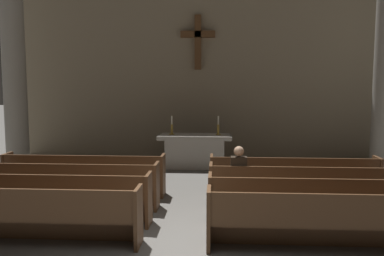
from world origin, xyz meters
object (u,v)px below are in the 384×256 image
pew_left_row_2 (50,198)px  altar (195,150)px  pew_left_row_4 (84,174)px  candlestick_right (218,129)px  lone_worshipper (238,177)px  pew_right_row_3 (302,189)px  pew_left_row_3 (69,185)px  column_left_second (14,64)px  pew_right_row_4 (293,177)px  pew_right_row_2 (314,203)px  candlestick_left (172,129)px  pew_right_row_1 (329,221)px  pew_left_row_1 (25,215)px

pew_left_row_2 → altar: bearing=65.2°
pew_left_row_4 → altar: 3.97m
candlestick_right → lone_worshipper: candlestick_right is taller
pew_left_row_4 → pew_right_row_3: 4.82m
pew_left_row_2 → pew_left_row_3: 0.96m
column_left_second → pew_right_row_4: bearing=-22.0°
pew_left_row_2 → column_left_second: bearing=121.7°
candlestick_right → pew_left_row_4: bearing=-133.9°
pew_left_row_4 → lone_worshipper: bearing=-14.9°
pew_right_row_4 → lone_worshipper: lone_worshipper is taller
altar → lone_worshipper: 4.26m
pew_right_row_2 → altar: 5.63m
pew_right_row_3 → candlestick_right: (-1.66, 4.15, 0.71)m
column_left_second → candlestick_left: (4.82, 0.01, -1.94)m
pew_right_row_4 → altar: size_ratio=1.68×
column_left_second → candlestick_right: (6.22, 0.01, -1.94)m
column_left_second → lone_worshipper: bearing=-31.8°
pew_right_row_4 → candlestick_right: (-1.66, 3.19, 0.71)m
pew_left_row_3 → column_left_second: column_left_second is taller
pew_right_row_3 → column_left_second: (-7.88, 4.14, 2.65)m
pew_left_row_3 → pew_left_row_4: same height
pew_left_row_4 → pew_right_row_1: size_ratio=1.00×
candlestick_left → lone_worshipper: bearing=-66.3°
pew_left_row_3 → pew_left_row_1: bearing=-90.0°
pew_left_row_2 → candlestick_left: size_ratio=6.55×
pew_right_row_3 → pew_left_row_1: bearing=-157.9°
candlestick_left → pew_left_row_4: bearing=-117.5°
pew_right_row_2 → altar: bearing=114.8°
altar → lone_worshipper: (1.10, -4.11, 0.16)m
pew_left_row_2 → candlestick_left: candlestick_left is taller
pew_right_row_1 → pew_right_row_4: same height
pew_right_row_4 → pew_left_row_3: bearing=-168.5°
pew_left_row_3 → lone_worshipper: lone_worshipper is taller
pew_left_row_2 → pew_left_row_4: size_ratio=1.00×
pew_right_row_3 → column_left_second: size_ratio=0.57×
pew_left_row_2 → lone_worshipper: (3.47, 1.00, 0.22)m
pew_left_row_1 → candlestick_left: 6.34m
pew_left_row_2 → column_left_second: (-3.15, 5.10, 2.65)m
pew_left_row_1 → pew_left_row_2: size_ratio=1.00×
pew_left_row_1 → lone_worshipper: size_ratio=2.79×
pew_left_row_2 → pew_left_row_3: bearing=90.0°
pew_right_row_1 → candlestick_right: size_ratio=6.55×
candlestick_left → candlestick_right: size_ratio=1.00×
column_left_second → lone_worshipper: column_left_second is taller
pew_left_row_3 → pew_right_row_4: 4.82m
pew_left_row_4 → pew_left_row_2: bearing=-90.0°
pew_right_row_1 → altar: bearing=111.3°
pew_right_row_3 → candlestick_right: candlestick_right is taller
pew_left_row_2 → lone_worshipper: 3.61m
pew_right_row_4 → candlestick_left: candlestick_left is taller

